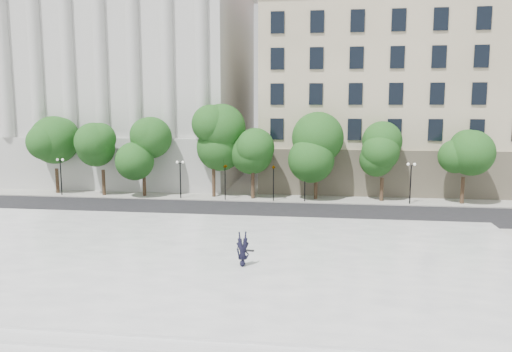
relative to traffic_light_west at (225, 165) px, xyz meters
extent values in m
plane|color=#A5A39C|center=(0.86, -22.30, -3.64)|extent=(160.00, 160.00, 0.00)
cube|color=white|center=(0.86, -19.30, -3.42)|extent=(44.00, 22.00, 0.45)
cube|color=black|center=(0.86, -4.30, -3.63)|extent=(60.00, 8.00, 0.02)
cube|color=#B2B0A4|center=(0.86, 1.70, -3.58)|extent=(60.00, 4.00, 0.12)
cube|color=#B6B6B1|center=(-16.14, 16.70, 8.86)|extent=(30.00, 26.00, 25.00)
cube|color=beige|center=(20.86, 16.70, 6.86)|extent=(36.00, 26.00, 21.00)
cube|color=brown|center=(20.86, 16.70, 18.66)|extent=(34.00, 24.00, 1.40)
cylinder|color=black|center=(0.00, 0.00, -1.89)|extent=(0.10, 0.10, 3.50)
imported|color=black|center=(0.00, 0.00, 0.18)|extent=(0.76, 1.65, 0.65)
cylinder|color=black|center=(4.88, 0.00, -1.89)|extent=(0.10, 0.10, 3.50)
imported|color=black|center=(4.88, 0.00, 0.21)|extent=(0.58, 1.78, 0.70)
imported|color=black|center=(5.21, -21.33, -2.92)|extent=(1.11, 2.13, 0.55)
cube|color=black|center=(5.05, -18.36, -3.15)|extent=(0.79, 0.24, 0.08)
cube|color=white|center=(0.86, -30.80, -3.49)|extent=(44.00, 1.00, 0.30)
cylinder|color=#382619|center=(-18.81, 1.47, -2.25)|extent=(0.36, 0.36, 2.79)
sphere|color=#204A15|center=(-18.81, 1.47, 1.53)|extent=(4.59, 4.59, 4.59)
cylinder|color=#382619|center=(-13.28, 0.94, -2.24)|extent=(0.36, 0.36, 2.80)
sphere|color=#204A15|center=(-13.28, 0.94, 1.56)|extent=(3.60, 3.60, 3.60)
cylinder|color=#382619|center=(-8.86, 1.12, -2.25)|extent=(0.36, 0.36, 2.78)
sphere|color=#204A15|center=(-8.86, 1.12, 1.52)|extent=(4.09, 4.09, 4.09)
cylinder|color=#382619|center=(-1.52, 1.61, -2.08)|extent=(0.36, 0.36, 3.12)
sphere|color=#204A15|center=(-1.52, 1.61, 2.15)|extent=(4.49, 4.49, 4.49)
cylinder|color=#382619|center=(2.66, 1.15, -2.08)|extent=(0.36, 0.36, 3.12)
sphere|color=#204A15|center=(2.66, 1.15, 2.15)|extent=(4.48, 4.48, 4.48)
cylinder|color=#382619|center=(9.04, 1.73, -2.40)|extent=(0.36, 0.36, 2.49)
sphere|color=#204A15|center=(9.04, 1.73, 0.97)|extent=(4.46, 4.46, 4.46)
cylinder|color=#382619|center=(15.56, 1.57, -2.43)|extent=(0.36, 0.36, 2.43)
sphere|color=#204A15|center=(15.56, 1.57, 0.87)|extent=(4.07, 4.07, 4.07)
cylinder|color=#382619|center=(23.15, 1.15, -2.28)|extent=(0.36, 0.36, 2.72)
sphere|color=#204A15|center=(23.15, 1.15, 1.40)|extent=(3.82, 3.82, 3.82)
cylinder|color=black|center=(-17.70, 0.30, -1.75)|extent=(0.12, 0.12, 3.79)
cube|color=black|center=(-17.70, 0.30, 0.15)|extent=(0.60, 0.06, 0.06)
sphere|color=white|center=(-18.00, 0.30, 0.25)|extent=(0.28, 0.28, 0.28)
sphere|color=white|center=(-17.40, 0.30, 0.25)|extent=(0.28, 0.28, 0.28)
cylinder|color=black|center=(-4.71, 0.30, -1.78)|extent=(0.12, 0.12, 3.73)
cube|color=black|center=(-4.71, 0.30, 0.09)|extent=(0.60, 0.06, 0.06)
sphere|color=white|center=(-5.01, 0.30, 0.19)|extent=(0.28, 0.28, 0.28)
sphere|color=white|center=(-4.41, 0.30, 0.19)|extent=(0.28, 0.28, 0.28)
cylinder|color=black|center=(7.97, 0.30, -1.74)|extent=(0.12, 0.12, 3.81)
cube|color=black|center=(7.97, 0.30, 0.17)|extent=(0.60, 0.06, 0.06)
sphere|color=white|center=(7.67, 0.30, 0.27)|extent=(0.28, 0.28, 0.28)
sphere|color=white|center=(8.27, 0.30, 0.27)|extent=(0.28, 0.28, 0.28)
cylinder|color=black|center=(18.11, 0.30, -1.70)|extent=(0.12, 0.12, 3.88)
cube|color=black|center=(18.11, 0.30, 0.23)|extent=(0.60, 0.06, 0.06)
sphere|color=white|center=(17.81, 0.30, 0.33)|extent=(0.28, 0.28, 0.28)
sphere|color=white|center=(18.41, 0.30, 0.33)|extent=(0.28, 0.28, 0.28)
camera|label=1|loc=(9.59, -48.59, 6.04)|focal=35.00mm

